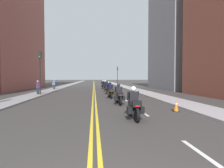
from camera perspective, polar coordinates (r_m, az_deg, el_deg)
ground_plane at (r=50.19m, az=-5.79°, el=-0.32°), size 264.00×264.00×0.00m
sidewalk_left at (r=50.63m, az=-13.42°, el=-0.27°), size 2.28×144.00×0.12m
sidewalk_right at (r=50.64m, az=1.85°, el=-0.22°), size 2.28×144.00×0.12m
centreline_yellow_inner at (r=50.19m, az=-5.92°, el=-0.31°), size 0.12×132.00×0.01m
centreline_yellow_outer at (r=50.19m, az=-5.65°, el=-0.31°), size 0.12×132.00×0.01m
lane_dashes_white at (r=31.34m, az=-0.65°, el=-1.67°), size 0.14×56.40×0.01m
building_right_1 at (r=35.21m, az=20.09°, el=15.19°), size 6.81×12.57×20.24m
motorcycle_0 at (r=8.73m, az=6.98°, el=-6.90°), size 0.76×2.18×1.60m
motorcycle_1 at (r=13.51m, az=2.17°, el=-3.77°), size 0.77×2.26×1.59m
motorcycle_2 at (r=17.67m, az=-0.55°, el=-2.44°), size 0.78×2.23×1.59m
motorcycle_3 at (r=22.51m, az=-1.62°, el=-1.45°), size 0.78×2.10×1.61m
motorcycle_4 at (r=27.34m, az=-2.18°, el=-0.82°), size 0.78×2.09×1.64m
motorcycle_5 at (r=32.62m, az=-2.92°, el=-0.41°), size 0.77×2.18×1.59m
traffic_cone_0 at (r=11.28m, az=19.78°, el=-6.45°), size 0.34×0.34×0.74m
traffic_light_near at (r=21.54m, az=-21.98°, el=5.58°), size 0.28×0.38×4.98m
traffic_light_far at (r=45.54m, az=1.77°, el=3.63°), size 0.28×0.38×4.81m
pedestrian_0 at (r=31.07m, az=-17.99°, el=-0.14°), size 0.48×0.22×1.74m
pedestrian_2 at (r=22.22m, az=-22.56°, el=-1.05°), size 0.45×0.45×1.71m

